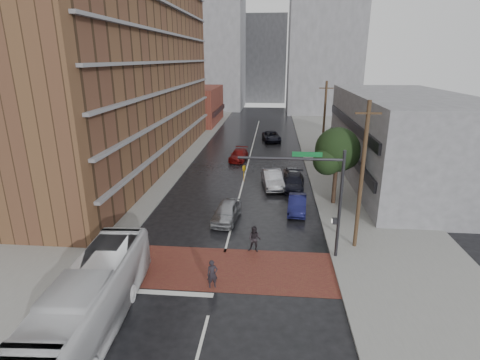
% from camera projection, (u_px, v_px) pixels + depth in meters
% --- Properties ---
extents(ground, '(160.00, 160.00, 0.00)m').
position_uv_depth(ground, '(219.00, 273.00, 22.71)').
color(ground, black).
rests_on(ground, ground).
extents(crosswalk, '(14.00, 5.00, 0.02)m').
position_uv_depth(crosswalk, '(221.00, 268.00, 23.18)').
color(crosswalk, brown).
rests_on(crosswalk, ground).
extents(sidewalk_west, '(9.00, 90.00, 0.15)m').
position_uv_depth(sidewalk_west, '(158.00, 160.00, 47.33)').
color(sidewalk_west, gray).
rests_on(sidewalk_west, ground).
extents(sidewalk_east, '(9.00, 90.00, 0.15)m').
position_uv_depth(sidewalk_east, '(342.00, 165.00, 45.36)').
color(sidewalk_east, gray).
rests_on(sidewalk_east, ground).
extents(apartment_block, '(10.00, 44.00, 28.00)m').
position_uv_depth(apartment_block, '(125.00, 43.00, 42.27)').
color(apartment_block, brown).
rests_on(apartment_block, ground).
extents(storefront_west, '(8.00, 16.00, 7.00)m').
position_uv_depth(storefront_west, '(198.00, 105.00, 73.76)').
color(storefront_west, brown).
rests_on(storefront_west, ground).
extents(building_east, '(11.00, 26.00, 9.00)m').
position_uv_depth(building_east, '(403.00, 138.00, 38.82)').
color(building_east, gray).
rests_on(building_east, ground).
extents(distant_tower_west, '(18.00, 16.00, 32.00)m').
position_uv_depth(distant_tower_west, '(207.00, 43.00, 92.76)').
color(distant_tower_west, gray).
rests_on(distant_tower_west, ground).
extents(distant_tower_east, '(16.00, 14.00, 36.00)m').
position_uv_depth(distant_tower_east, '(325.00, 32.00, 84.06)').
color(distant_tower_east, gray).
rests_on(distant_tower_east, ground).
extents(distant_tower_center, '(12.00, 10.00, 24.00)m').
position_uv_depth(distant_tower_center, '(265.00, 59.00, 108.89)').
color(distant_tower_center, gray).
rests_on(distant_tower_center, ground).
extents(street_tree, '(4.20, 4.10, 6.90)m').
position_uv_depth(street_tree, '(337.00, 153.00, 31.90)').
color(street_tree, '#332319').
rests_on(street_tree, ground).
extents(signal_mast, '(6.50, 0.30, 7.20)m').
position_uv_depth(signal_mast, '(318.00, 189.00, 23.10)').
color(signal_mast, '#2D2D33').
rests_on(signal_mast, ground).
extents(utility_pole_near, '(1.60, 0.26, 10.00)m').
position_uv_depth(utility_pole_near, '(362.00, 176.00, 24.14)').
color(utility_pole_near, '#473321').
rests_on(utility_pole_near, ground).
extents(utility_pole_far, '(1.60, 0.26, 10.00)m').
position_uv_depth(utility_pole_far, '(324.00, 124.00, 43.07)').
color(utility_pole_far, '#473321').
rests_on(utility_pole_far, ground).
extents(transit_bus, '(3.24, 11.36, 3.13)m').
position_uv_depth(transit_bus, '(90.00, 301.00, 17.53)').
color(transit_bus, silver).
rests_on(transit_bus, ground).
extents(pedestrian_a, '(0.71, 0.58, 1.68)m').
position_uv_depth(pedestrian_a, '(212.00, 274.00, 21.04)').
color(pedestrian_a, black).
rests_on(pedestrian_a, ground).
extents(pedestrian_b, '(0.99, 0.83, 1.83)m').
position_uv_depth(pedestrian_b, '(255.00, 239.00, 24.94)').
color(pedestrian_b, black).
rests_on(pedestrian_b, ground).
extents(car_travel_a, '(2.33, 4.72, 1.55)m').
position_uv_depth(car_travel_a, '(226.00, 212.00, 29.74)').
color(car_travel_a, '#9D9FA4').
rests_on(car_travel_a, ground).
extents(car_travel_b, '(2.51, 5.37, 1.70)m').
position_uv_depth(car_travel_b, '(272.00, 179.00, 37.54)').
color(car_travel_b, '#B7B8BF').
rests_on(car_travel_b, ground).
extents(car_travel_c, '(2.38, 4.88, 1.37)m').
position_uv_depth(car_travel_c, '(239.00, 155.00, 47.47)').
color(car_travel_c, '#650B0B').
rests_on(car_travel_c, ground).
extents(suv_travel, '(3.28, 5.75, 1.51)m').
position_uv_depth(suv_travel, '(272.00, 136.00, 58.38)').
color(suv_travel, black).
rests_on(suv_travel, ground).
extents(car_parked_near, '(1.81, 4.33, 1.39)m').
position_uv_depth(car_parked_near, '(297.00, 204.00, 31.51)').
color(car_parked_near, '#131443').
rests_on(car_parked_near, ground).
extents(car_parked_mid, '(2.37, 5.00, 1.41)m').
position_uv_depth(car_parked_mid, '(294.00, 182.00, 37.00)').
color(car_parked_mid, black).
rests_on(car_parked_mid, ground).
extents(car_parked_far, '(2.10, 3.97, 1.29)m').
position_uv_depth(car_parked_far, '(293.00, 174.00, 39.73)').
color(car_parked_far, '#969A9D').
rests_on(car_parked_far, ground).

